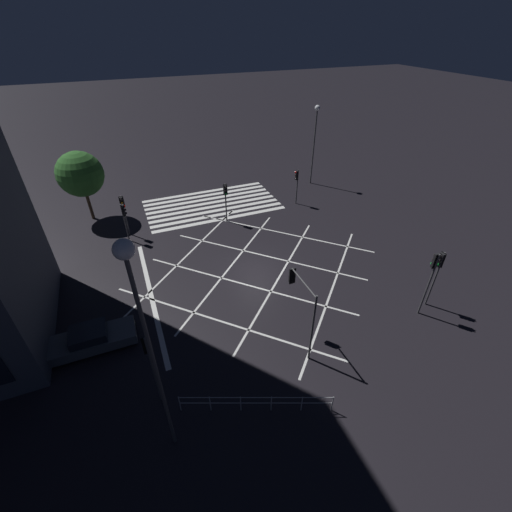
% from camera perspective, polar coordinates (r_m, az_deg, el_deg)
% --- Properties ---
extents(ground_plane, '(200.00, 200.00, 0.00)m').
position_cam_1_polar(ground_plane, '(24.95, 0.00, -2.24)').
color(ground_plane, black).
extents(road_markings, '(18.93, 24.18, 0.01)m').
position_cam_1_polar(road_markings, '(31.20, -6.28, 5.87)').
color(road_markings, silver).
rests_on(road_markings, ground_plane).
extents(traffic_light_ne_cross, '(0.36, 0.39, 4.32)m').
position_cam_1_polar(traffic_light_ne_cross, '(16.08, -17.29, -15.67)').
color(traffic_light_ne_cross, '#424244').
rests_on(traffic_light_ne_cross, ground_plane).
extents(traffic_light_se_main, '(0.39, 0.36, 3.26)m').
position_cam_1_polar(traffic_light_se_main, '(28.96, -21.09, 6.40)').
color(traffic_light_se_main, '#424244').
rests_on(traffic_light_se_main, ground_plane).
extents(traffic_light_sw_main, '(0.39, 0.36, 3.44)m').
position_cam_1_polar(traffic_light_sw_main, '(33.28, 6.78, 12.47)').
color(traffic_light_sw_main, '#424244').
rests_on(traffic_light_sw_main, ground_plane).
extents(traffic_light_nw_main, '(0.39, 0.36, 4.01)m').
position_cam_1_polar(traffic_light_nw_main, '(22.96, 28.02, -1.88)').
color(traffic_light_nw_main, '#424244').
rests_on(traffic_light_nw_main, ground_plane).
extents(traffic_light_nw_cross, '(0.36, 0.39, 4.43)m').
position_cam_1_polar(traffic_light_nw_cross, '(21.99, 27.24, -2.39)').
color(traffic_light_nw_cross, '#424244').
rests_on(traffic_light_nw_cross, ground_plane).
extents(traffic_light_se_cross, '(0.36, 0.39, 3.53)m').
position_cam_1_polar(traffic_light_se_cross, '(29.68, -21.24, 7.49)').
color(traffic_light_se_cross, '#424244').
rests_on(traffic_light_se_cross, ground_plane).
extents(traffic_light_median_north, '(0.36, 2.73, 4.48)m').
position_cam_1_polar(traffic_light_median_north, '(17.86, 7.54, -6.77)').
color(traffic_light_median_north, '#424244').
rests_on(traffic_light_median_north, ground_plane).
extents(traffic_light_median_south, '(0.36, 0.39, 3.58)m').
position_cam_1_polar(traffic_light_median_south, '(29.84, -5.06, 10.04)').
color(traffic_light_median_south, '#424244').
rests_on(traffic_light_median_south, ground_plane).
extents(street_lamp_east, '(0.53, 0.53, 8.07)m').
position_cam_1_polar(street_lamp_east, '(37.29, 9.88, 20.16)').
color(street_lamp_east, '#424244').
rests_on(street_lamp_east, ground_plane).
extents(street_lamp_west, '(0.60, 0.60, 10.36)m').
position_cam_1_polar(street_lamp_west, '(11.18, -18.60, -9.21)').
color(street_lamp_west, '#424244').
rests_on(street_lamp_west, ground_plane).
extents(street_tree_near, '(3.81, 3.81, 6.13)m').
position_cam_1_polar(street_tree_near, '(33.14, -27.25, 12.02)').
color(street_tree_near, '#473323').
rests_on(street_tree_near, ground_plane).
extents(waiting_car, '(4.55, 1.76, 1.31)m').
position_cam_1_polar(waiting_car, '(21.31, -25.66, -12.33)').
color(waiting_car, '#474C51').
rests_on(waiting_car, ground_plane).
extents(pedestrian_railing, '(6.55, 2.71, 1.05)m').
position_cam_1_polar(pedestrian_railing, '(17.01, 0.00, -23.14)').
color(pedestrian_railing, '#9EA0A5').
rests_on(pedestrian_railing, ground_plane).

